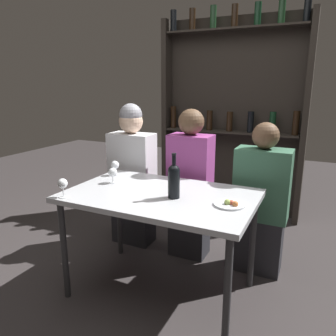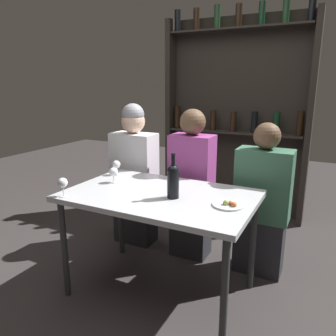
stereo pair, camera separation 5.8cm
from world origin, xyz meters
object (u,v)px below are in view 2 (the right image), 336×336
Objects in this scene: wine_glass_1 at (116,165)px; seated_person_left at (135,177)px; seated_person_center at (191,188)px; seated_person_right at (262,205)px; wine_glass_0 at (63,183)px; food_plate_0 at (229,204)px; wine_glass_2 at (113,172)px; wine_bottle at (173,179)px.

seated_person_left is (-0.05, 0.35, -0.19)m from wine_glass_1.
seated_person_center is 0.60m from seated_person_right.
wine_glass_0 is 0.65× the size of food_plate_0.
wine_glass_2 is at bearing -151.87° from seated_person_right.
wine_glass_0 is 0.10× the size of seated_person_left.
wine_bottle is at bearing -10.86° from wine_glass_2.
seated_person_right is (1.12, 0.95, -0.28)m from wine_glass_0.
wine_glass_0 is at bearing -162.73° from food_plate_0.
seated_person_center is (0.41, 0.54, -0.22)m from wine_glass_2.
wine_bottle is 0.56m from wine_glass_2.
food_plate_0 is 0.16× the size of seated_person_right.
food_plate_0 is at bearing 17.27° from wine_glass_0.
wine_glass_1 is 0.10× the size of seated_person_right.
seated_person_center is (-0.14, 0.64, -0.26)m from wine_bottle.
wine_bottle is 2.50× the size of wine_glass_1.
seated_person_left is 1.09× the size of seated_person_right.
seated_person_center reaches higher than wine_glass_0.
seated_person_center reaches higher than food_plate_0.
wine_bottle is at bearing 24.66° from wine_glass_0.
wine_glass_0 is 1.10× the size of wine_glass_2.
wine_bottle is 1.52× the size of food_plate_0.
seated_person_left is (-0.05, 0.95, -0.20)m from wine_glass_0.
seated_person_left is 1.17m from seated_person_right.
food_plate_0 is at bearing -50.97° from seated_person_center.
wine_bottle is 0.23× the size of seated_person_left.
food_plate_0 is 0.15× the size of seated_person_center.
seated_person_center is (0.52, 0.35, -0.22)m from wine_glass_1.
seated_person_left is (-0.71, 0.64, -0.24)m from wine_bottle.
wine_bottle is 2.33× the size of wine_glass_0.
seated_person_center is 1.07× the size of seated_person_right.
wine_glass_1 is at bearing -81.33° from seated_person_left.
wine_glass_0 is at bearing -86.83° from seated_person_left.
seated_person_center reaches higher than seated_person_right.
seated_person_center is at bearing 180.00° from seated_person_right.
seated_person_right is (0.09, 0.63, -0.20)m from food_plate_0.
wine_bottle reaches higher than wine_glass_0.
seated_person_right is (1.17, 0.00, -0.08)m from seated_person_left.
food_plate_0 is at bearing -5.48° from wine_glass_2.
food_plate_0 is at bearing -30.09° from seated_person_left.
wine_glass_1 reaches higher than food_plate_0.
wine_glass_2 is (0.11, -0.19, -0.00)m from wine_glass_1.
seated_person_center reaches higher than wine_glass_2.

